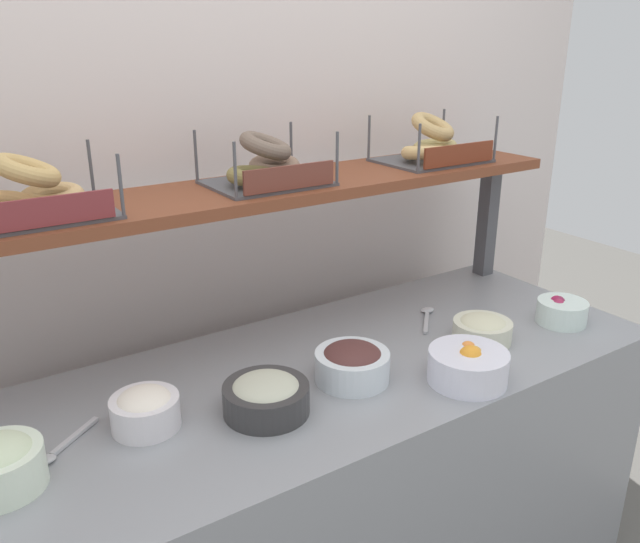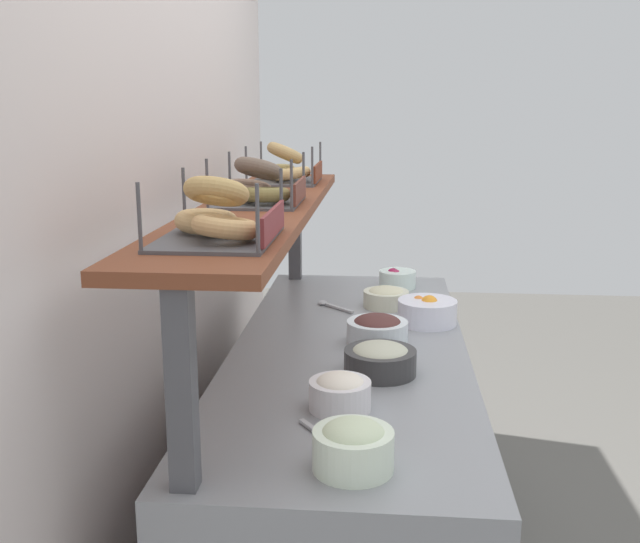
# 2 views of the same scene
# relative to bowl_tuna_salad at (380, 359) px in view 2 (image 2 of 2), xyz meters

# --- Properties ---
(back_wall) EXTENTS (3.04, 0.06, 2.40)m
(back_wall) POSITION_rel_bowl_tuna_salad_xyz_m (0.22, 0.64, 0.31)
(back_wall) COLOR silver
(back_wall) RESTS_ON ground_plane
(deli_counter) EXTENTS (1.84, 0.70, 0.85)m
(deli_counter) POSITION_rel_bowl_tuna_salad_xyz_m (0.22, 0.09, -0.47)
(deli_counter) COLOR gray
(deli_counter) RESTS_ON ground_plane
(shelf_riser_left) EXTENTS (0.05, 0.05, 0.40)m
(shelf_riser_left) POSITION_rel_bowl_tuna_salad_xyz_m (-0.64, 0.36, 0.16)
(shelf_riser_left) COLOR #4C4C51
(shelf_riser_left) RESTS_ON deli_counter
(shelf_riser_right) EXTENTS (0.05, 0.05, 0.40)m
(shelf_riser_right) POSITION_rel_bowl_tuna_salad_xyz_m (1.08, 0.36, 0.16)
(shelf_riser_right) COLOR #4C4C51
(shelf_riser_right) RESTS_ON deli_counter
(upper_shelf) EXTENTS (1.80, 0.32, 0.03)m
(upper_shelf) POSITION_rel_bowl_tuna_salad_xyz_m (0.22, 0.36, 0.37)
(upper_shelf) COLOR brown
(upper_shelf) RESTS_ON shelf_riser_left
(bowl_tuna_salad) EXTENTS (0.20, 0.20, 0.09)m
(bowl_tuna_salad) POSITION_rel_bowl_tuna_salad_xyz_m (0.00, 0.00, 0.00)
(bowl_tuna_salad) COLOR #353435
(bowl_tuna_salad) RESTS_ON deli_counter
(bowl_potato_salad) EXTENTS (0.16, 0.16, 0.07)m
(bowl_potato_salad) POSITION_rel_bowl_tuna_salad_xyz_m (0.68, -0.01, -0.01)
(bowl_potato_salad) COLOR beige
(bowl_potato_salad) RESTS_ON deli_counter
(bowl_beet_salad) EXTENTS (0.14, 0.14, 0.08)m
(bowl_beet_salad) POSITION_rel_bowl_tuna_salad_xyz_m (0.96, -0.06, -0.01)
(bowl_beet_salad) COLOR white
(bowl_beet_salad) RESTS_ON deli_counter
(bowl_chocolate_spread) EXTENTS (0.19, 0.19, 0.09)m
(bowl_chocolate_spread) POSITION_rel_bowl_tuna_salad_xyz_m (0.25, 0.01, 0.00)
(bowl_chocolate_spread) COLOR white
(bowl_chocolate_spread) RESTS_ON deli_counter
(bowl_scallion_spread) EXTENTS (0.16, 0.16, 0.10)m
(bowl_scallion_spread) POSITION_rel_bowl_tuna_salad_xyz_m (-0.54, 0.05, 0.01)
(bowl_scallion_spread) COLOR white
(bowl_scallion_spread) RESTS_ON deli_counter
(bowl_cream_cheese) EXTENTS (0.15, 0.15, 0.09)m
(bowl_cream_cheese) POSITION_rel_bowl_tuna_salad_xyz_m (-0.25, 0.09, 0.00)
(bowl_cream_cheese) COLOR white
(bowl_cream_cheese) RESTS_ON deli_counter
(bowl_fruit_salad) EXTENTS (0.20, 0.20, 0.10)m
(bowl_fruit_salad) POSITION_rel_bowl_tuna_salad_xyz_m (0.48, -0.15, 0.00)
(bowl_fruit_salad) COLOR white
(bowl_fruit_salad) RESTS_ON deli_counter
(serving_spoon_near_plate) EXTENTS (0.15, 0.12, 0.01)m
(serving_spoon_near_plate) POSITION_rel_bowl_tuna_salad_xyz_m (-0.43, 0.11, -0.04)
(serving_spoon_near_plate) COLOR #B7B7BC
(serving_spoon_near_plate) RESTS_ON deli_counter
(serving_spoon_by_edge) EXTENTS (0.14, 0.13, 0.01)m
(serving_spoon_by_edge) POSITION_rel_bowl_tuna_salad_xyz_m (0.66, 0.19, -0.04)
(serving_spoon_by_edge) COLOR #B7B7BC
(serving_spoon_by_edge) RESTS_ON deli_counter
(bagel_basket_sesame) EXTENTS (0.33, 0.26, 0.15)m
(bagel_basket_sesame) POSITION_rel_bowl_tuna_salad_xyz_m (-0.37, 0.35, 0.43)
(bagel_basket_sesame) COLOR #4C4C51
(bagel_basket_sesame) RESTS_ON upper_shelf
(bagel_basket_poppy) EXTENTS (0.30, 0.25, 0.14)m
(bagel_basket_poppy) POSITION_rel_bowl_tuna_salad_xyz_m (0.21, 0.36, 0.43)
(bagel_basket_poppy) COLOR #4C4C51
(bagel_basket_poppy) RESTS_ON upper_shelf
(bagel_basket_plain) EXTENTS (0.32, 0.25, 0.15)m
(bagel_basket_plain) POSITION_rel_bowl_tuna_salad_xyz_m (0.80, 0.36, 0.44)
(bagel_basket_plain) COLOR #4C4C51
(bagel_basket_plain) RESTS_ON upper_shelf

